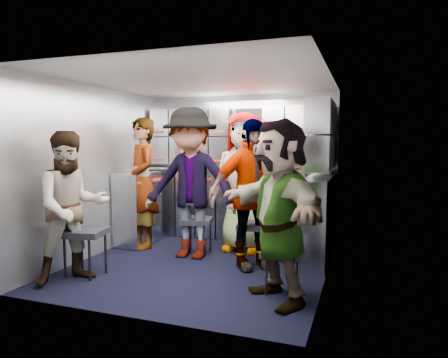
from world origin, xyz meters
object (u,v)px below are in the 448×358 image
(attendant_arc_c, at_px, (244,182))
(attendant_arc_e, at_px, (279,211))
(jump_seat_mid_left, at_px, (197,222))
(attendant_arc_b, at_px, (190,183))
(attendant_standing, at_px, (142,183))
(jump_seat_near_left, at_px, (85,234))
(attendant_arc_d, at_px, (250,194))
(jump_seat_mid_right, at_px, (254,228))
(attendant_arc_a, at_px, (72,207))
(jump_seat_near_right, at_px, (282,256))
(jump_seat_center, at_px, (248,218))

(attendant_arc_c, height_order, attendant_arc_e, attendant_arc_c)
(jump_seat_mid_left, distance_m, attendant_arc_b, 0.55)
(attendant_standing, relative_size, attendant_arc_b, 0.95)
(jump_seat_near_left, bearing_deg, attendant_arc_b, 51.95)
(attendant_arc_c, relative_size, attendant_arc_d, 1.07)
(jump_seat_mid_left, relative_size, attendant_arc_b, 0.25)
(jump_seat_mid_left, xyz_separation_m, attendant_arc_c, (0.53, 0.34, 0.50))
(jump_seat_mid_left, relative_size, attendant_standing, 0.26)
(attendant_standing, bearing_deg, attendant_arc_c, 56.02)
(jump_seat_mid_right, xyz_separation_m, attendant_arc_d, (0.00, -0.18, 0.42))
(attendant_arc_b, bearing_deg, attendant_arc_a, -124.76)
(jump_seat_near_right, xyz_separation_m, attendant_arc_e, (0.00, -0.18, 0.46))
(jump_seat_near_left, height_order, jump_seat_mid_right, jump_seat_near_left)
(jump_seat_center, distance_m, attendant_standing, 1.50)
(attendant_arc_b, xyz_separation_m, attendant_arc_e, (1.29, -0.98, -0.10))
(attendant_arc_b, relative_size, attendant_arc_c, 1.02)
(attendant_arc_b, bearing_deg, attendant_arc_d, -11.40)
(jump_seat_near_left, relative_size, attendant_arc_d, 0.30)
(jump_seat_mid_right, height_order, jump_seat_near_right, jump_seat_mid_right)
(jump_seat_mid_right, height_order, attendant_standing, attendant_standing)
(jump_seat_near_right, xyz_separation_m, attendant_arc_c, (-0.76, 1.31, 0.54))
(jump_seat_near_left, height_order, jump_seat_center, jump_seat_near_left)
(jump_seat_mid_right, bearing_deg, attendant_arc_b, -177.33)
(jump_seat_near_right, bearing_deg, attendant_arc_a, -169.67)
(jump_seat_mid_right, relative_size, attendant_arc_b, 0.26)
(jump_seat_near_right, bearing_deg, jump_seat_mid_left, 142.89)
(jump_seat_mid_right, bearing_deg, attendant_arc_c, 119.19)
(jump_seat_near_left, height_order, jump_seat_near_right, jump_seat_near_left)
(jump_seat_mid_right, relative_size, jump_seat_near_right, 1.17)
(attendant_arc_a, bearing_deg, attendant_standing, 36.88)
(attendant_arc_d, bearing_deg, attendant_arc_e, -99.86)
(attendant_arc_b, bearing_deg, jump_seat_mid_left, 88.77)
(attendant_arc_c, height_order, attendant_arc_d, attendant_arc_c)
(attendant_arc_a, height_order, attendant_arc_b, attendant_arc_b)
(jump_seat_near_left, height_order, attendant_arc_c, attendant_arc_c)
(jump_seat_near_right, relative_size, attendant_standing, 0.23)
(jump_seat_center, xyz_separation_m, jump_seat_mid_right, (0.27, -0.66, 0.03))
(attendant_arc_c, relative_size, attendant_arc_e, 1.10)
(jump_seat_center, distance_m, jump_seat_near_right, 1.68)
(attendant_arc_a, xyz_separation_m, attendant_arc_b, (0.78, 1.17, 0.15))
(attendant_standing, bearing_deg, attendant_arc_e, 13.98)
(jump_seat_mid_left, relative_size, jump_seat_center, 1.02)
(jump_seat_mid_left, distance_m, attendant_arc_e, 1.78)
(jump_seat_near_right, xyz_separation_m, attendant_arc_b, (-1.29, 0.80, 0.56))
(attendant_standing, bearing_deg, jump_seat_mid_left, 40.36)
(jump_seat_near_left, bearing_deg, attendant_standing, 91.63)
(attendant_standing, bearing_deg, jump_seat_near_left, -44.56)
(attendant_arc_a, relative_size, attendant_arc_b, 0.83)
(jump_seat_near_right, relative_size, attendant_arc_a, 0.26)
(jump_seat_center, relative_size, attendant_arc_c, 0.25)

